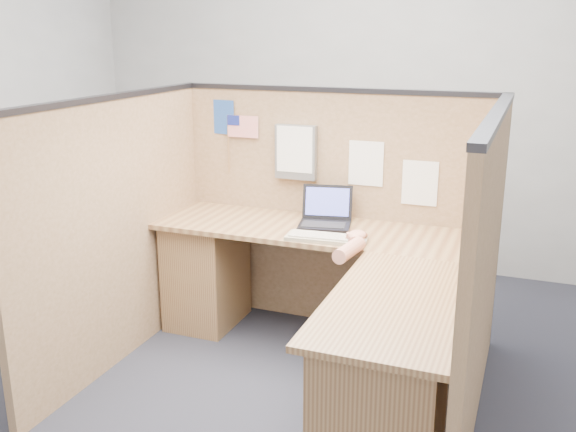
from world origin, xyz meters
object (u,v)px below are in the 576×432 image
at_px(keyboard, 326,238).
at_px(mouse, 357,240).
at_px(l_desk, 324,311).
at_px(laptop, 328,215).

xyz_separation_m(keyboard, mouse, (0.18, 0.00, 0.01)).
bearing_deg(l_desk, mouse, 57.40).
height_order(l_desk, keyboard, keyboard).
xyz_separation_m(laptop, mouse, (0.27, -0.31, -0.03)).
relative_size(keyboard, mouse, 4.01).
distance_m(l_desk, laptop, 0.65).
distance_m(laptop, mouse, 0.41).
relative_size(l_desk, laptop, 5.62).
height_order(l_desk, mouse, mouse).
xyz_separation_m(l_desk, keyboard, (-0.06, 0.19, 0.35)).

